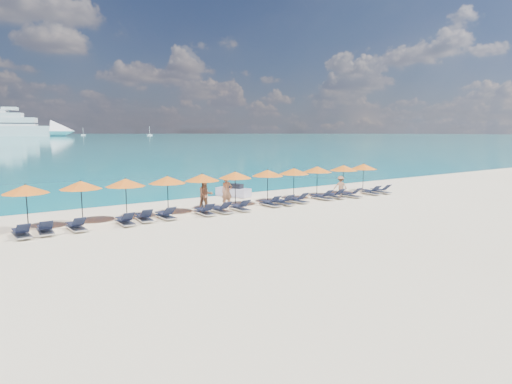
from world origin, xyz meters
TOP-DOWN VIEW (x-y plane):
  - ground at (0.00, 0.00)m, footprint 1400.00×1400.00m
  - cruise_ship at (20.30, 496.05)m, footprint 140.49×66.09m
  - sailboat_near at (113.34, 559.15)m, footprint 5.38×1.79m
  - sailboat_far at (176.74, 494.09)m, footprint 6.27×2.09m
  - jetski at (2.14, 9.05)m, footprint 1.87×2.74m
  - beachgoer_a at (-0.61, 5.33)m, footprint 0.74×0.51m
  - beachgoer_b at (-2.22, 5.08)m, footprint 1.00×0.66m
  - beachgoer_c at (8.74, 4.79)m, footprint 1.05×0.90m
  - umbrella_0 at (-11.67, 5.11)m, footprint 2.10×2.10m
  - umbrella_1 at (-9.17, 5.31)m, footprint 2.10×2.10m
  - umbrella_2 at (-6.96, 5.11)m, footprint 2.10×2.10m
  - umbrella_3 at (-4.61, 5.09)m, footprint 2.10×2.10m
  - umbrella_4 at (-2.44, 5.08)m, footprint 2.10×2.10m
  - umbrella_5 at (-0.05, 5.24)m, footprint 2.10×2.10m
  - umbrella_6 at (2.39, 5.15)m, footprint 2.10×2.10m
  - umbrella_7 at (4.61, 5.15)m, footprint 2.10×2.10m
  - umbrella_8 at (6.94, 5.36)m, footprint 2.10×2.10m
  - umbrella_9 at (9.40, 5.16)m, footprint 2.10×2.10m
  - umbrella_10 at (11.59, 5.18)m, footprint 2.10×2.10m
  - lounger_0 at (-12.10, 3.84)m, footprint 0.73×1.74m
  - lounger_1 at (-11.12, 3.94)m, footprint 0.70×1.73m
  - lounger_2 at (-9.78, 3.91)m, footprint 0.74×1.74m
  - lounger_3 at (-7.46, 3.82)m, footprint 0.63×1.71m
  - lounger_4 at (-6.36, 4.15)m, footprint 0.74×1.74m
  - lounger_5 at (-5.18, 4.11)m, footprint 0.70×1.73m
  - lounger_6 at (-2.92, 3.88)m, footprint 0.66×1.71m
  - lounger_7 at (-1.83, 3.92)m, footprint 0.68×1.72m
  - lounger_8 at (-0.57, 3.86)m, footprint 0.65×1.71m
  - lounger_9 at (1.84, 4.09)m, footprint 0.66×1.71m
  - lounger_10 at (2.82, 4.02)m, footprint 0.75×1.74m
  - lounger_11 at (4.12, 4.14)m, footprint 0.74×1.74m
  - lounger_12 at (6.41, 4.20)m, footprint 0.72×1.73m
  - lounger_13 at (7.51, 4.12)m, footprint 0.65×1.71m
  - lounger_14 at (8.82, 3.82)m, footprint 0.79×1.76m
  - lounger_15 at (11.08, 3.92)m, footprint 0.78×1.75m
  - lounger_16 at (12.21, 3.92)m, footprint 0.63×1.70m

SIDE VIEW (x-z plane):
  - ground at x=0.00m, z-range 0.00..0.00m
  - lounger_0 at x=-12.10m, z-range -0.09..0.56m
  - lounger_1 at x=-11.12m, z-range -0.09..0.56m
  - lounger_2 at x=-9.78m, z-range -0.09..0.56m
  - lounger_3 at x=-7.46m, z-range -0.09..0.56m
  - lounger_4 at x=-6.36m, z-range -0.09..0.56m
  - lounger_5 at x=-5.18m, z-range -0.09..0.56m
  - lounger_6 at x=-2.92m, z-range -0.09..0.56m
  - lounger_7 at x=-1.83m, z-range -0.09..0.56m
  - lounger_8 at x=-0.57m, z-range -0.09..0.56m
  - lounger_9 at x=1.84m, z-range -0.09..0.56m
  - lounger_10 at x=2.82m, z-range -0.09..0.56m
  - lounger_11 at x=4.12m, z-range -0.09..0.56m
  - lounger_12 at x=6.41m, z-range -0.09..0.56m
  - lounger_13 at x=7.51m, z-range -0.09..0.56m
  - lounger_14 at x=8.82m, z-range -0.09..0.56m
  - lounger_15 at x=11.08m, z-range -0.09..0.56m
  - lounger_16 at x=12.21m, z-range -0.09..0.56m
  - jetski at x=2.14m, z-range -0.08..0.83m
  - beachgoer_c at x=8.74m, z-range 0.00..1.49m
  - beachgoer_b at x=-2.22m, z-range 0.00..1.91m
  - beachgoer_a at x=-0.61m, z-range 0.00..1.98m
  - sailboat_near at x=113.34m, z-range -3.92..5.95m
  - sailboat_far at x=176.74m, z-range -4.57..6.93m
  - umbrella_0 at x=-11.67m, z-range 0.88..3.16m
  - umbrella_1 at x=-9.17m, z-range 0.88..3.16m
  - umbrella_2 at x=-6.96m, z-range 0.88..3.16m
  - umbrella_3 at x=-4.61m, z-range 0.88..3.16m
  - umbrella_4 at x=-2.44m, z-range 0.88..3.16m
  - umbrella_5 at x=-0.05m, z-range 0.88..3.16m
  - umbrella_6 at x=2.39m, z-range 0.88..3.16m
  - umbrella_7 at x=4.61m, z-range 0.88..3.16m
  - umbrella_8 at x=6.94m, z-range 0.88..3.16m
  - umbrella_9 at x=9.40m, z-range 0.88..3.16m
  - umbrella_10 at x=11.59m, z-range 0.88..3.16m
  - cruise_ship at x=20.30m, z-range -9.39..29.78m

